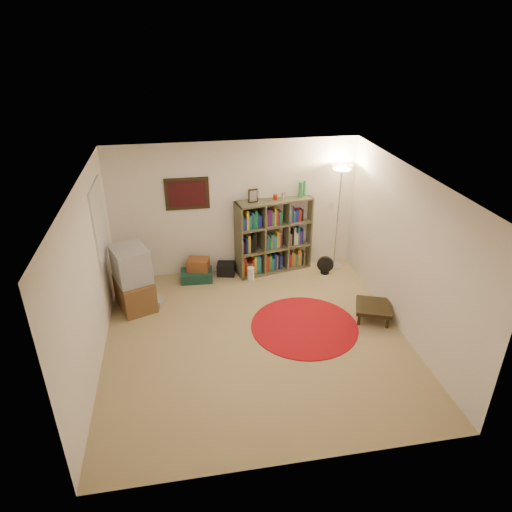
{
  "coord_description": "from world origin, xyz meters",
  "views": [
    {
      "loc": [
        -0.98,
        -5.53,
        4.27
      ],
      "look_at": [
        0.1,
        0.6,
        1.1
      ],
      "focal_mm": 32.0,
      "sensor_mm": 36.0,
      "label": 1
    }
  ],
  "objects_px": {
    "suitcase": "(197,276)",
    "side_table": "(373,307)",
    "floor_lamp": "(341,184)",
    "bookshelf": "(272,237)",
    "floor_fan": "(325,265)",
    "tv_stand": "(133,279)"
  },
  "relations": [
    {
      "from": "floor_lamp",
      "to": "floor_fan",
      "type": "bearing_deg",
      "value": -137.11
    },
    {
      "from": "bookshelf",
      "to": "floor_fan",
      "type": "bearing_deg",
      "value": -31.69
    },
    {
      "from": "bookshelf",
      "to": "suitcase",
      "type": "xyz_separation_m",
      "value": [
        -1.47,
        -0.18,
        -0.6
      ]
    },
    {
      "from": "bookshelf",
      "to": "tv_stand",
      "type": "distance_m",
      "value": 2.68
    },
    {
      "from": "floor_lamp",
      "to": "side_table",
      "type": "distance_m",
      "value": 2.35
    },
    {
      "from": "floor_lamp",
      "to": "side_table",
      "type": "relative_size",
      "value": 2.9
    },
    {
      "from": "side_table",
      "to": "suitcase",
      "type": "bearing_deg",
      "value": 147.4
    },
    {
      "from": "suitcase",
      "to": "floor_fan",
      "type": "bearing_deg",
      "value": -1.03
    },
    {
      "from": "bookshelf",
      "to": "side_table",
      "type": "relative_size",
      "value": 2.43
    },
    {
      "from": "bookshelf",
      "to": "side_table",
      "type": "height_order",
      "value": "bookshelf"
    },
    {
      "from": "side_table",
      "to": "bookshelf",
      "type": "bearing_deg",
      "value": 123.32
    },
    {
      "from": "bookshelf",
      "to": "suitcase",
      "type": "relative_size",
      "value": 2.87
    },
    {
      "from": "floor_fan",
      "to": "side_table",
      "type": "xyz_separation_m",
      "value": [
        0.3,
        -1.58,
        0.03
      ]
    },
    {
      "from": "floor_lamp",
      "to": "suitcase",
      "type": "bearing_deg",
      "value": -178.52
    },
    {
      "from": "floor_fan",
      "to": "tv_stand",
      "type": "relative_size",
      "value": 0.33
    },
    {
      "from": "suitcase",
      "to": "side_table",
      "type": "relative_size",
      "value": 0.85
    },
    {
      "from": "bookshelf",
      "to": "suitcase",
      "type": "height_order",
      "value": "bookshelf"
    },
    {
      "from": "floor_lamp",
      "to": "tv_stand",
      "type": "relative_size",
      "value": 1.88
    },
    {
      "from": "tv_stand",
      "to": "bookshelf",
      "type": "bearing_deg",
      "value": -1.16
    },
    {
      "from": "suitcase",
      "to": "side_table",
      "type": "bearing_deg",
      "value": -29.66
    },
    {
      "from": "floor_fan",
      "to": "suitcase",
      "type": "relative_size",
      "value": 0.6
    },
    {
      "from": "suitcase",
      "to": "side_table",
      "type": "xyz_separation_m",
      "value": [
        2.73,
        -1.75,
        0.12
      ]
    }
  ]
}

